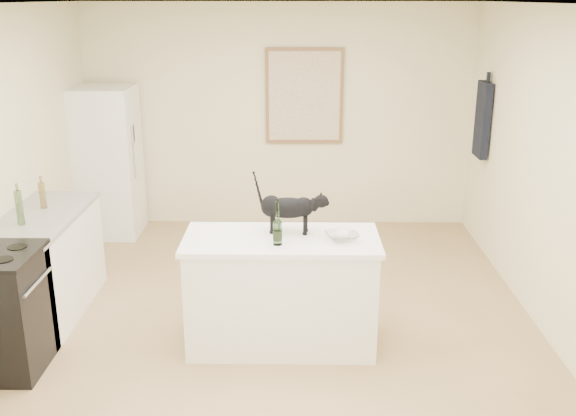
{
  "coord_description": "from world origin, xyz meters",
  "views": [
    {
      "loc": [
        0.22,
        -4.86,
        2.65
      ],
      "look_at": [
        0.15,
        -0.15,
        1.12
      ],
      "focal_mm": 40.75,
      "sensor_mm": 36.0,
      "label": 1
    }
  ],
  "objects_px": {
    "fridge": "(107,162)",
    "black_cat": "(288,210)",
    "wine_bottle": "(277,225)",
    "stove": "(0,313)",
    "glass_bowl": "(342,237)"
  },
  "relations": [
    {
      "from": "black_cat",
      "to": "glass_bowl",
      "type": "bearing_deg",
      "value": -15.63
    },
    {
      "from": "stove",
      "to": "glass_bowl",
      "type": "relative_size",
      "value": 3.69
    },
    {
      "from": "fridge",
      "to": "wine_bottle",
      "type": "xyz_separation_m",
      "value": [
        2.03,
        -2.7,
        0.21
      ]
    },
    {
      "from": "stove",
      "to": "wine_bottle",
      "type": "distance_m",
      "value": 2.13
    },
    {
      "from": "fridge",
      "to": "stove",
      "type": "bearing_deg",
      "value": -90.0
    },
    {
      "from": "stove",
      "to": "fridge",
      "type": "bearing_deg",
      "value": 90.0
    },
    {
      "from": "wine_bottle",
      "to": "glass_bowl",
      "type": "xyz_separation_m",
      "value": [
        0.48,
        0.09,
        -0.13
      ]
    },
    {
      "from": "glass_bowl",
      "to": "stove",
      "type": "bearing_deg",
      "value": -172.21
    },
    {
      "from": "fridge",
      "to": "black_cat",
      "type": "xyz_separation_m",
      "value": [
        2.1,
        -2.44,
        0.23
      ]
    },
    {
      "from": "fridge",
      "to": "black_cat",
      "type": "distance_m",
      "value": 3.22
    },
    {
      "from": "fridge",
      "to": "black_cat",
      "type": "bearing_deg",
      "value": -49.29
    },
    {
      "from": "stove",
      "to": "black_cat",
      "type": "height_order",
      "value": "black_cat"
    },
    {
      "from": "black_cat",
      "to": "wine_bottle",
      "type": "height_order",
      "value": "black_cat"
    },
    {
      "from": "wine_bottle",
      "to": "glass_bowl",
      "type": "height_order",
      "value": "wine_bottle"
    },
    {
      "from": "fridge",
      "to": "glass_bowl",
      "type": "relative_size",
      "value": 6.96
    }
  ]
}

